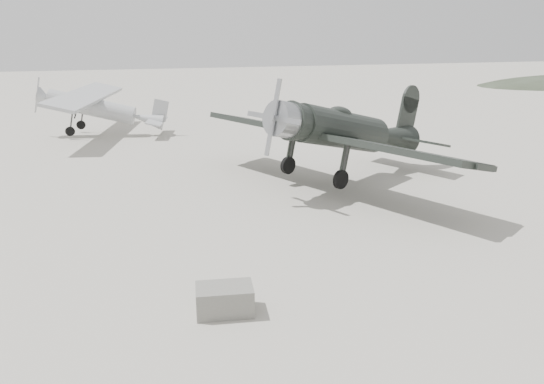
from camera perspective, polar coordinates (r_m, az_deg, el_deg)
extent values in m
plane|color=gray|center=(16.35, -0.34, -7.18)|extent=(160.00, 160.00, 0.00)
cylinder|color=black|center=(23.49, 7.38, 6.55)|extent=(5.22, 3.70, 1.60)
cone|color=black|center=(26.43, 12.80, 7.59)|extent=(3.33, 2.67, 1.49)
cylinder|color=#ADAFB1|center=(21.01, 1.11, 5.42)|extent=(1.56, 1.73, 1.42)
cone|color=#ADAFB1|center=(20.55, -0.30, 5.16)|extent=(0.65, 0.75, 0.64)
cube|color=#ADAFB1|center=(20.61, -0.13, 5.19)|extent=(0.15, 0.22, 2.98)
ellipsoid|color=black|center=(23.20, 7.08, 8.21)|extent=(1.48, 1.26, 0.53)
cube|color=black|center=(22.98, 6.03, 5.34)|extent=(8.35, 13.35, 0.25)
cube|color=black|center=(27.16, 13.95, 7.88)|extent=(3.29, 4.86, 0.11)
cube|color=black|center=(27.17, 14.31, 9.94)|extent=(1.28, 0.72, 2.06)
cylinder|color=black|center=(22.05, 8.08, 0.54)|extent=(0.78, 0.51, 0.78)
cylinder|color=black|center=(24.06, 2.45, 2.12)|extent=(0.78, 0.51, 0.78)
cylinder|color=#333333|center=(21.84, 8.16, 2.47)|extent=(0.17, 0.17, 1.60)
cylinder|color=#333333|center=(23.87, 2.47, 3.90)|extent=(0.17, 0.17, 1.60)
cylinder|color=black|center=(27.49, 14.21, 6.81)|extent=(0.27, 0.20, 0.25)
cylinder|color=#ABADB0|center=(36.37, -18.81, 8.66)|extent=(5.55, 2.31, 1.15)
cone|color=#ABADB0|center=(35.54, -13.07, 8.94)|extent=(2.06, 1.43, 1.04)
cone|color=#ABADB0|center=(37.32, -23.32, 8.37)|extent=(0.85, 1.20, 1.09)
cube|color=#ABADB0|center=(37.47, -23.93, 8.33)|extent=(0.08, 0.15, 2.30)
cube|color=#ABADB0|center=(36.41, -19.54, 9.62)|extent=(4.44, 11.65, 0.19)
cube|color=#ABADB0|center=(35.45, -12.23, 9.06)|extent=(1.69, 3.67, 0.08)
cube|color=#ABADB0|center=(35.34, -12.13, 10.15)|extent=(0.94, 0.29, 1.36)
cylinder|color=black|center=(35.78, -20.34, 5.78)|extent=(0.60, 0.27, 0.59)
cylinder|color=black|center=(37.94, -19.33, 6.49)|extent=(0.60, 0.27, 0.59)
cylinder|color=#333333|center=(35.68, -20.44, 6.72)|extent=(0.11, 0.11, 1.25)
cylinder|color=#333333|center=(37.84, -19.42, 7.37)|extent=(0.11, 0.11, 1.25)
cylinder|color=black|center=(35.46, -11.86, 8.49)|extent=(0.20, 0.11, 0.19)
cube|color=slate|center=(13.39, -5.12, -11.44)|extent=(1.49, 1.03, 0.70)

